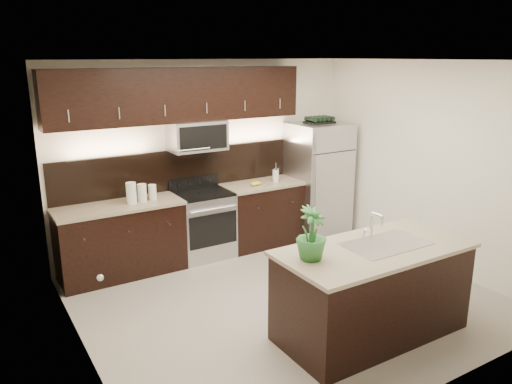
% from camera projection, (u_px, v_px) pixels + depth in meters
% --- Properties ---
extents(ground, '(4.50, 4.50, 0.00)m').
position_uv_depth(ground, '(287.00, 299.00, 5.83)').
color(ground, gray).
rests_on(ground, ground).
extents(room_walls, '(4.52, 4.02, 2.71)m').
position_uv_depth(room_walls, '(283.00, 158.00, 5.29)').
color(room_walls, silver).
rests_on(room_walls, ground).
extents(counter_run, '(3.51, 0.65, 0.94)m').
position_uv_depth(counter_run, '(190.00, 227.00, 6.86)').
color(counter_run, black).
rests_on(counter_run, ground).
extents(upper_fixtures, '(3.49, 0.40, 1.66)m').
position_uv_depth(upper_fixtures, '(183.00, 103.00, 6.55)').
color(upper_fixtures, black).
rests_on(upper_fixtures, counter_run).
extents(island, '(1.96, 0.96, 0.94)m').
position_uv_depth(island, '(372.00, 291.00, 4.99)').
color(island, black).
rests_on(island, ground).
extents(sink_faucet, '(0.84, 0.50, 0.28)m').
position_uv_depth(sink_faucet, '(385.00, 242.00, 4.95)').
color(sink_faucet, silver).
rests_on(sink_faucet, island).
extents(refrigerator, '(0.85, 0.76, 1.75)m').
position_uv_depth(refrigerator, '(318.00, 179.00, 7.79)').
color(refrigerator, '#B2B2B7').
rests_on(refrigerator, ground).
extents(wine_rack, '(0.43, 0.27, 0.10)m').
position_uv_depth(wine_rack, '(320.00, 120.00, 7.55)').
color(wine_rack, black).
rests_on(wine_rack, refrigerator).
extents(plant, '(0.36, 0.36, 0.50)m').
position_uv_depth(plant, '(311.00, 233.00, 4.52)').
color(plant, '#266028').
rests_on(plant, island).
extents(canisters, '(0.41, 0.16, 0.27)m').
position_uv_depth(canisters, '(139.00, 193.00, 6.33)').
color(canisters, silver).
rests_on(canisters, counter_run).
extents(french_press, '(0.10, 0.10, 0.28)m').
position_uv_depth(french_press, '(276.00, 175.00, 7.36)').
color(french_press, silver).
rests_on(french_press, counter_run).
extents(bananas, '(0.20, 0.17, 0.05)m').
position_uv_depth(bananas, '(252.00, 184.00, 7.15)').
color(bananas, gold).
rests_on(bananas, counter_run).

